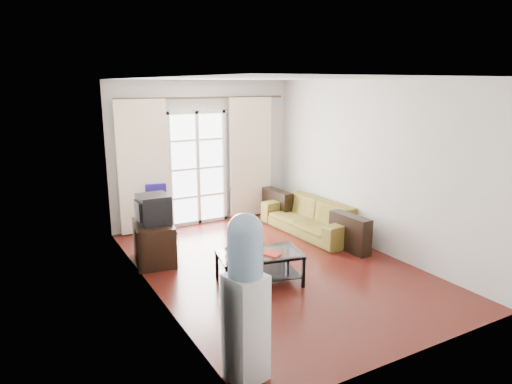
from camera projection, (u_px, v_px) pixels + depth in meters
floor at (274, 266)px, 6.75m from camera, size 5.20×5.20×0.00m
ceiling at (276, 78)px, 6.12m from camera, size 5.20×5.20×0.00m
wall_back at (204, 153)px, 8.64m from camera, size 3.60×0.02×2.70m
wall_front at (422, 226)px, 4.23m from camera, size 3.60×0.02×2.70m
wall_left at (150, 191)px, 5.58m from camera, size 0.02×5.20×2.70m
wall_right at (371, 166)px, 7.29m from camera, size 0.02×5.20×2.70m
french_door at (198, 168)px, 8.59m from camera, size 1.16×0.06×2.15m
curtain_rod at (204, 98)px, 8.32m from camera, size 3.30×0.04×0.04m
curtain_left at (143, 167)px, 8.01m from camera, size 0.90×0.07×2.35m
curtain_right at (251, 158)px, 9.03m from camera, size 0.90×0.07×2.35m
radiator at (244, 201)px, 9.17m from camera, size 0.64×0.12×0.64m
sofa at (310, 217)px, 8.18m from camera, size 2.11×1.00×0.59m
coffee_table at (259, 264)px, 6.09m from camera, size 1.20×0.83×0.44m
bowl at (233, 251)px, 6.03m from camera, size 0.33×0.33×0.06m
book at (268, 256)px, 5.91m from camera, size 0.36×0.38×0.02m
remote at (257, 255)px, 5.94m from camera, size 0.18×0.07×0.02m
tv_stand at (154, 242)px, 6.85m from camera, size 0.69×0.91×0.61m
crt_tv at (152, 209)px, 6.73m from camera, size 0.49×0.48×0.43m
task_chair at (159, 221)px, 8.02m from camera, size 0.72×0.72×0.91m
water_cooler at (246, 295)px, 4.00m from camera, size 0.38×0.38×1.57m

